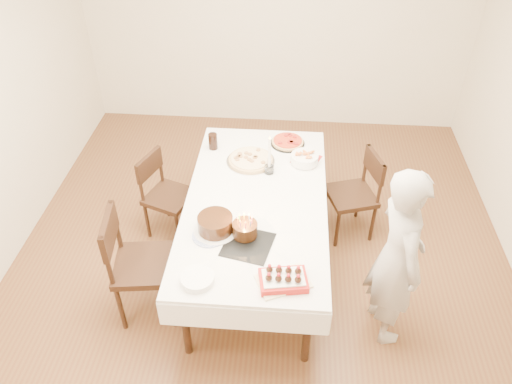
# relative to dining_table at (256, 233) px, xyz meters

# --- Properties ---
(floor) EXTENTS (5.00, 5.00, 0.00)m
(floor) POSITION_rel_dining_table_xyz_m (0.04, 0.03, -0.38)
(floor) COLOR brown
(floor) RESTS_ON ground
(wall_back) EXTENTS (4.50, 0.04, 2.70)m
(wall_back) POSITION_rel_dining_table_xyz_m (0.04, 2.53, 0.98)
(wall_back) COLOR beige
(wall_back) RESTS_ON floor
(dining_table) EXTENTS (1.83, 2.41, 0.75)m
(dining_table) POSITION_rel_dining_table_xyz_m (0.00, 0.00, 0.00)
(dining_table) COLOR white
(dining_table) RESTS_ON floor
(chair_right_savory) EXTENTS (0.56, 0.56, 0.87)m
(chair_right_savory) POSITION_rel_dining_table_xyz_m (0.84, 0.51, 0.06)
(chair_right_savory) COLOR black
(chair_right_savory) RESTS_ON floor
(chair_left_savory) EXTENTS (0.55, 0.55, 0.84)m
(chair_left_savory) POSITION_rel_dining_table_xyz_m (-0.83, 0.37, 0.05)
(chair_left_savory) COLOR black
(chair_left_savory) RESTS_ON floor
(chair_left_dessert) EXTENTS (0.57, 0.57, 0.99)m
(chair_left_dessert) POSITION_rel_dining_table_xyz_m (-0.81, -0.54, 0.12)
(chair_left_dessert) COLOR black
(chair_left_dessert) RESTS_ON floor
(person) EXTENTS (0.48, 0.62, 1.52)m
(person) POSITION_rel_dining_table_xyz_m (1.05, -0.57, 0.39)
(person) COLOR beige
(person) RESTS_ON floor
(pizza_white) EXTENTS (0.49, 0.49, 0.04)m
(pizza_white) POSITION_rel_dining_table_xyz_m (-0.09, 0.53, 0.40)
(pizza_white) COLOR beige
(pizza_white) RESTS_ON dining_table
(pizza_pepperoni) EXTENTS (0.40, 0.40, 0.04)m
(pizza_pepperoni) POSITION_rel_dining_table_xyz_m (0.23, 0.85, 0.40)
(pizza_pepperoni) COLOR red
(pizza_pepperoni) RESTS_ON dining_table
(red_placemat) EXTENTS (0.30, 0.30, 0.01)m
(red_placemat) POSITION_rel_dining_table_xyz_m (0.41, 0.60, 0.38)
(red_placemat) COLOR #B21E1E
(red_placemat) RESTS_ON dining_table
(pasta_bowl) EXTENTS (0.29, 0.29, 0.08)m
(pasta_bowl) POSITION_rel_dining_table_xyz_m (0.39, 0.55, 0.42)
(pasta_bowl) COLOR white
(pasta_bowl) RESTS_ON dining_table
(taper_candle) EXTENTS (0.10, 0.10, 0.38)m
(taper_candle) POSITION_rel_dining_table_xyz_m (0.08, 0.38, 0.56)
(taper_candle) COLOR white
(taper_candle) RESTS_ON dining_table
(shaker_pair) EXTENTS (0.09, 0.09, 0.10)m
(shaker_pair) POSITION_rel_dining_table_xyz_m (0.08, 0.41, 0.42)
(shaker_pair) COLOR white
(shaker_pair) RESTS_ON dining_table
(cola_glass) EXTENTS (0.10, 0.10, 0.15)m
(cola_glass) POSITION_rel_dining_table_xyz_m (-0.45, 0.72, 0.45)
(cola_glass) COLOR black
(cola_glass) RESTS_ON dining_table
(layer_cake) EXTENTS (0.42, 0.42, 0.13)m
(layer_cake) POSITION_rel_dining_table_xyz_m (-0.28, -0.38, 0.44)
(layer_cake) COLOR black
(layer_cake) RESTS_ON dining_table
(cake_board) EXTENTS (0.41, 0.41, 0.01)m
(cake_board) POSITION_rel_dining_table_xyz_m (-0.02, -0.51, 0.38)
(cake_board) COLOR black
(cake_board) RESTS_ON dining_table
(birthday_cake) EXTENTS (0.25, 0.25, 0.17)m
(birthday_cake) POSITION_rel_dining_table_xyz_m (-0.05, -0.42, 0.47)
(birthday_cake) COLOR #321C0D
(birthday_cake) RESTS_ON dining_table
(strawberry_box) EXTENTS (0.35, 0.27, 0.08)m
(strawberry_box) POSITION_rel_dining_table_xyz_m (0.25, -0.86, 0.41)
(strawberry_box) COLOR #A21612
(strawberry_box) RESTS_ON dining_table
(box_lid) EXTENTS (0.41, 0.35, 0.03)m
(box_lid) POSITION_rel_dining_table_xyz_m (0.25, -0.85, 0.38)
(box_lid) COLOR beige
(box_lid) RESTS_ON dining_table
(plate_stack) EXTENTS (0.29, 0.29, 0.05)m
(plate_stack) POSITION_rel_dining_table_xyz_m (-0.33, -0.89, 0.40)
(plate_stack) COLOR white
(plate_stack) RESTS_ON dining_table
(china_plate) EXTENTS (0.35, 0.35, 0.01)m
(china_plate) POSITION_rel_dining_table_xyz_m (-0.31, -0.44, 0.38)
(china_plate) COLOR white
(china_plate) RESTS_ON dining_table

